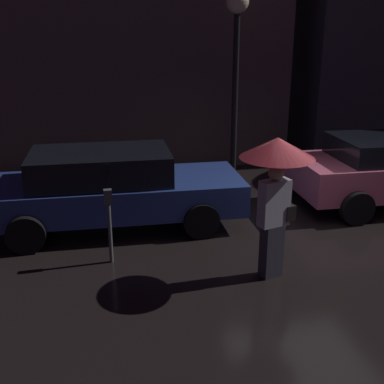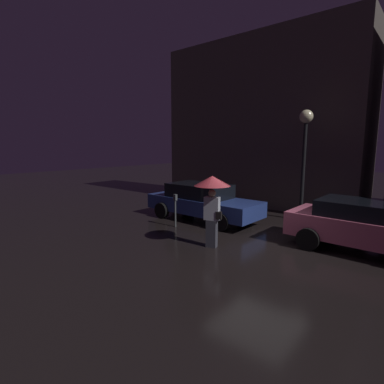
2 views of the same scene
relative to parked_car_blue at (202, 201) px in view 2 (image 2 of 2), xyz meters
name	(u,v)px [view 2 (image 2 of 2)]	position (x,y,z in m)	size (l,w,h in m)	color
ground_plane	(260,247)	(3.31, -1.51, -0.75)	(60.00, 60.00, 0.00)	black
building_facade_left	(262,124)	(-0.03, 4.99, 3.26)	(9.79, 3.00, 8.01)	#564C47
parked_car_blue	(202,201)	(0.00, 0.00, 0.00)	(4.74, 1.91, 1.43)	navy
parked_car_pink	(363,225)	(5.64, 0.02, 0.01)	(3.95, 1.98, 1.42)	#DB6684
pedestrian_with_umbrella	(212,191)	(2.21, -2.39, 0.90)	(1.04, 1.04, 2.09)	#383842
parking_meter	(175,207)	(-0.07, -1.47, 0.00)	(0.12, 0.10, 1.20)	#4C5154
street_lamp_near	(305,137)	(3.06, 2.47, 2.49)	(0.50, 0.50, 4.27)	black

